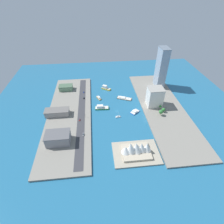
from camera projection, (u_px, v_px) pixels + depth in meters
name	position (u px, v px, depth m)	size (l,w,h in m)	color
ground_plane	(117.00, 111.00, 295.50)	(440.00, 440.00, 0.00)	#23668E
quay_west	(162.00, 107.00, 301.45)	(70.00, 240.00, 2.53)	gray
quay_east	(70.00, 113.00, 288.01)	(70.00, 240.00, 2.53)	gray
peninsula_point	(136.00, 153.00, 222.59)	(59.40, 41.02, 2.00)	#A89E89
road_strip	(81.00, 112.00, 288.86)	(11.60, 228.00, 0.15)	#38383D
barge_flat_brown	(124.00, 98.00, 324.19)	(28.16, 19.02, 3.25)	brown
water_taxi_orange	(99.00, 98.00, 324.31)	(9.04, 15.03, 4.41)	orange
ferry_green_doubledeck	(101.00, 107.00, 298.50)	(25.23, 10.20, 6.90)	#2D8C4C
ferry_yellow_fast	(106.00, 88.00, 350.86)	(19.39, 15.89, 8.01)	yellow
sailboat_small_white	(118.00, 117.00, 281.01)	(8.87, 4.44, 9.83)	white
catamaran_blue	(135.00, 112.00, 290.92)	(17.95, 16.99, 3.84)	blue
carpark_squat_concrete	(57.00, 112.00, 279.69)	(38.77, 16.77, 9.92)	gray
terminal_long_green	(66.00, 88.00, 343.12)	(26.48, 16.36, 9.60)	slate
warehouse_low_gray	(58.00, 138.00, 230.81)	(32.73, 21.73, 15.50)	gray
hotel_broad_white	(155.00, 97.00, 294.30)	(25.70, 22.82, 33.42)	silver
tower_tall_glass	(161.00, 68.00, 336.41)	(16.16, 27.45, 77.33)	#8C9EB2
hatchback_blue	(84.00, 92.00, 336.95)	(1.86, 4.85, 1.51)	black
van_white	(83.00, 134.00, 245.86)	(2.19, 4.91, 1.65)	black
pickup_red	(80.00, 120.00, 271.22)	(1.90, 4.35, 1.49)	black
suv_black	(84.00, 98.00, 320.48)	(1.85, 5.15, 1.64)	black
traffic_light_waterfront	(85.00, 115.00, 275.22)	(0.36, 0.36, 6.50)	black
opera_landmark	(136.00, 149.00, 217.33)	(39.62, 28.07, 18.91)	#BCAD93
park_tree_cluster	(162.00, 110.00, 282.15)	(13.55, 22.11, 10.29)	brown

